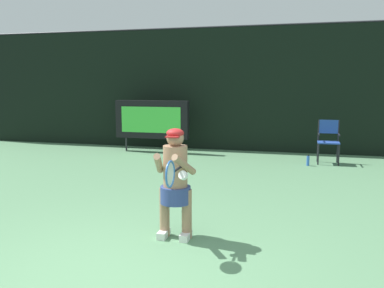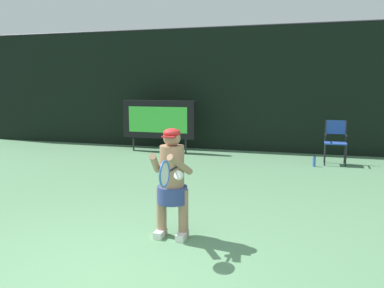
{
  "view_description": "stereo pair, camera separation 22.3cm",
  "coord_description": "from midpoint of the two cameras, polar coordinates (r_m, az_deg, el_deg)",
  "views": [
    {
      "loc": [
        1.74,
        -3.56,
        1.98
      ],
      "look_at": [
        0.14,
        2.5,
        1.05
      ],
      "focal_mm": 38.13,
      "sensor_mm": 36.0,
      "label": 1
    },
    {
      "loc": [
        1.95,
        -3.5,
        1.98
      ],
      "look_at": [
        0.14,
        2.5,
        1.05
      ],
      "focal_mm": 38.13,
      "sensor_mm": 36.0,
      "label": 2
    }
  ],
  "objects": [
    {
      "name": "water_bottle",
      "position": [
        10.29,
        17.33,
        -2.35
      ],
      "size": [
        0.07,
        0.07,
        0.27
      ],
      "color": "blue",
      "rests_on": "ground"
    },
    {
      "name": "umpire_chair",
      "position": [
        10.68,
        20.01,
        0.6
      ],
      "size": [
        0.52,
        0.44,
        1.08
      ],
      "color": "black",
      "rests_on": "ground"
    },
    {
      "name": "backdrop_screen",
      "position": [
        12.17,
        8.13,
        7.54
      ],
      "size": [
        18.0,
        0.12,
        3.66
      ],
      "color": "black",
      "rests_on": "ground"
    },
    {
      "name": "scoreboard",
      "position": [
        11.94,
        -4.14,
        3.44
      ],
      "size": [
        2.2,
        0.21,
        1.5
      ],
      "color": "black",
      "rests_on": "ground"
    },
    {
      "name": "tennis_player",
      "position": [
        5.22,
        -1.6,
        -5.02
      ],
      "size": [
        0.53,
        0.61,
        1.42
      ],
      "color": "white",
      "rests_on": "ground"
    },
    {
      "name": "tennis_racket",
      "position": [
        4.61,
        -2.37,
        -4.15
      ],
      "size": [
        0.03,
        0.6,
        0.31
      ],
      "rotation": [
        0.0,
        0.0,
        -0.16
      ],
      "color": "black"
    }
  ]
}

